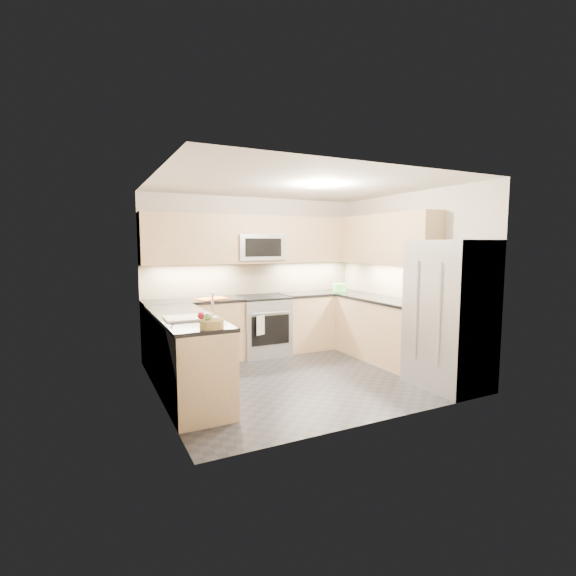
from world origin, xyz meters
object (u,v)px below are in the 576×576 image
at_px(refrigerator, 450,314).
at_px(gas_range, 262,326).
at_px(microwave, 259,247).
at_px(utensil_bowl, 340,288).
at_px(cutting_board, 212,299).
at_px(fruit_basket, 212,324).

bearing_deg(refrigerator, gas_range, 120.88).
height_order(gas_range, microwave, microwave).
bearing_deg(utensil_bowl, refrigerator, -89.44).
height_order(microwave, cutting_board, microwave).
height_order(microwave, utensil_bowl, microwave).
bearing_deg(fruit_basket, cutting_board, 73.86).
xyz_separation_m(utensil_bowl, fruit_basket, (-2.86, -2.10, -0.03)).
relative_size(gas_range, utensil_bowl, 3.80).
relative_size(refrigerator, utensil_bowl, 7.51).
distance_m(microwave, cutting_board, 1.12).
distance_m(microwave, fruit_basket, 2.78).
xyz_separation_m(refrigerator, cutting_board, (-2.27, 2.39, 0.05)).
bearing_deg(utensil_bowl, microwave, 172.95).
distance_m(gas_range, microwave, 1.25).
xyz_separation_m(refrigerator, utensil_bowl, (-0.02, 2.37, 0.11)).
xyz_separation_m(microwave, refrigerator, (1.45, -2.55, -0.80)).
bearing_deg(gas_range, fruit_basket, -123.65).
bearing_deg(utensil_bowl, fruit_basket, -143.70).
height_order(refrigerator, fruit_basket, refrigerator).
bearing_deg(refrigerator, fruit_basket, 174.57).
bearing_deg(microwave, fruit_basket, -122.18).
height_order(microwave, refrigerator, microwave).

